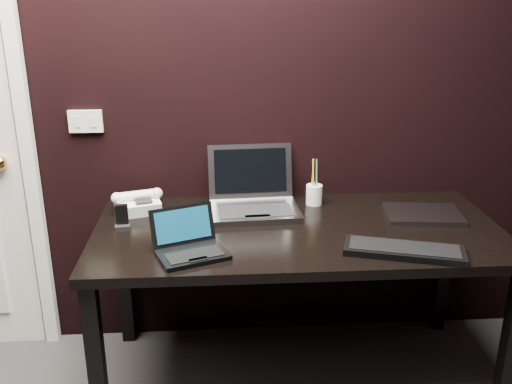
{
  "coord_description": "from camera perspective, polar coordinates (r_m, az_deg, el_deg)",
  "views": [
    {
      "loc": [
        -0.02,
        -0.78,
        1.68
      ],
      "look_at": [
        0.12,
        1.35,
        0.92
      ],
      "focal_mm": 40.0,
      "sensor_mm": 36.0,
      "label": 1
    }
  ],
  "objects": [
    {
      "name": "desk_phone",
      "position": [
        2.6,
        -11.77,
        -1.08
      ],
      "size": [
        0.23,
        0.22,
        0.11
      ],
      "color": "white",
      "rests_on": "desk"
    },
    {
      "name": "pen_cup",
      "position": [
        2.64,
        5.83,
        -0.18
      ],
      "size": [
        0.1,
        0.1,
        0.22
      ],
      "color": "white",
      "rests_on": "desk"
    },
    {
      "name": "ext_keyboard",
      "position": [
        2.23,
        14.58,
        -5.64
      ],
      "size": [
        0.47,
        0.27,
        0.03
      ],
      "color": "black",
      "rests_on": "desk"
    },
    {
      "name": "wall_switch",
      "position": [
        2.69,
        -16.68,
        6.79
      ],
      "size": [
        0.15,
        0.02,
        0.1
      ],
      "color": "silver",
      "rests_on": "wall_back"
    },
    {
      "name": "mobile_phone",
      "position": [
        2.42,
        -13.22,
        -2.75
      ],
      "size": [
        0.07,
        0.06,
        0.11
      ],
      "color": "black",
      "rests_on": "desk"
    },
    {
      "name": "silver_laptop",
      "position": [
        2.55,
        -0.24,
        -0.76
      ],
      "size": [
        0.41,
        0.37,
        0.27
      ],
      "color": "gray",
      "rests_on": "desk"
    },
    {
      "name": "wall_back",
      "position": [
        2.61,
        -3.36,
        11.2
      ],
      "size": [
        4.0,
        0.0,
        4.0
      ],
      "primitive_type": "plane",
      "rotation": [
        1.57,
        0.0,
        0.0
      ],
      "color": "black",
      "rests_on": "ground"
    },
    {
      "name": "netbook",
      "position": [
        2.16,
        -6.64,
        -5.36
      ],
      "size": [
        0.31,
        0.3,
        0.16
      ],
      "color": "black",
      "rests_on": "desk"
    },
    {
      "name": "closed_laptop",
      "position": [
        2.6,
        16.37,
        -2.15
      ],
      "size": [
        0.35,
        0.27,
        0.02
      ],
      "color": "gray",
      "rests_on": "desk"
    },
    {
      "name": "desk",
      "position": [
        2.43,
        4.19,
        -5.25
      ],
      "size": [
        1.7,
        0.8,
        0.74
      ],
      "color": "black",
      "rests_on": "ground"
    }
  ]
}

